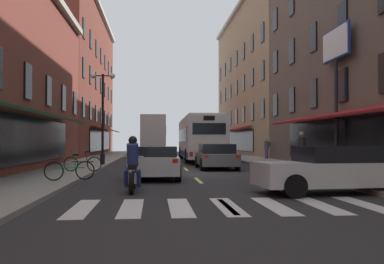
% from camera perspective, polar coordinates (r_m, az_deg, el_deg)
% --- Properties ---
extents(ground_plane, '(34.80, 80.00, 0.10)m').
position_cam_1_polar(ground_plane, '(19.92, -0.19, -5.68)').
color(ground_plane, '#28282B').
extents(lane_centre_dashes, '(0.14, 73.90, 0.01)m').
position_cam_1_polar(lane_centre_dashes, '(19.66, -0.13, -5.58)').
color(lane_centre_dashes, '#DBCC4C').
rests_on(lane_centre_dashes, ground).
extents(crosswalk_near, '(7.10, 2.80, 0.01)m').
position_cam_1_polar(crosswalk_near, '(10.04, 4.76, -9.83)').
color(crosswalk_near, silver).
rests_on(crosswalk_near, ground).
extents(sidewalk_left, '(3.00, 80.00, 0.14)m').
position_cam_1_polar(sidewalk_left, '(20.28, -17.11, -5.21)').
color(sidewalk_left, gray).
rests_on(sidewalk_left, ground).
extents(sidewalk_right, '(3.00, 80.00, 0.14)m').
position_cam_1_polar(sidewalk_right, '(21.24, 15.94, -5.03)').
color(sidewalk_right, gray).
rests_on(sidewalk_right, ground).
extents(billboard_sign, '(0.40, 2.91, 6.84)m').
position_cam_1_polar(billboard_sign, '(22.04, 18.61, 8.94)').
color(billboard_sign, black).
rests_on(billboard_sign, sidewalk_right).
extents(transit_bus, '(2.75, 12.23, 3.27)m').
position_cam_1_polar(transit_bus, '(32.22, 1.02, -0.82)').
color(transit_bus, silver).
rests_on(transit_bus, ground).
extents(box_truck, '(2.51, 7.88, 3.99)m').
position_cam_1_polar(box_truck, '(43.60, -5.20, -0.47)').
color(box_truck, black).
rests_on(box_truck, ground).
extents(sedan_near, '(1.94, 4.30, 1.41)m').
position_cam_1_polar(sedan_near, '(55.66, -5.28, -1.99)').
color(sedan_near, navy).
rests_on(sedan_near, ground).
extents(sedan_mid, '(2.05, 4.67, 1.29)m').
position_cam_1_polar(sedan_mid, '(17.43, -5.05, -3.93)').
color(sedan_mid, silver).
rests_on(sedan_mid, ground).
extents(sedan_far, '(2.04, 4.27, 1.35)m').
position_cam_1_polar(sedan_far, '(22.98, 3.26, -3.24)').
color(sedan_far, '#515154').
rests_on(sedan_far, ground).
extents(sedan_rear, '(4.86, 2.19, 1.36)m').
position_cam_1_polar(sedan_rear, '(13.08, 19.05, -4.69)').
color(sedan_rear, silver).
rests_on(sedan_rear, ground).
extents(motorcycle_rider, '(0.62, 2.07, 1.66)m').
position_cam_1_polar(motorcycle_rider, '(12.94, -7.90, -4.74)').
color(motorcycle_rider, black).
rests_on(motorcycle_rider, ground).
extents(bicycle_near, '(1.71, 0.48, 0.91)m').
position_cam_1_polar(bicycle_near, '(19.90, -14.35, -4.06)').
color(bicycle_near, black).
rests_on(bicycle_near, sidewalk_left).
extents(bicycle_mid, '(1.67, 0.58, 0.91)m').
position_cam_1_polar(bicycle_mid, '(15.56, -15.96, -4.86)').
color(bicycle_mid, black).
rests_on(bicycle_mid, sidewalk_left).
extents(pedestrian_near, '(0.51, 0.48, 1.58)m').
position_cam_1_polar(pedestrian_near, '(33.18, 9.91, -2.10)').
color(pedestrian_near, '#66387F').
rests_on(pedestrian_near, sidewalk_right).
extents(pedestrian_mid, '(0.36, 0.36, 1.82)m').
position_cam_1_polar(pedestrian_mid, '(21.46, 14.41, -2.29)').
color(pedestrian_mid, '#66387F').
rests_on(pedestrian_mid, sidewalk_right).
extents(street_lamp_twin, '(1.42, 0.32, 5.33)m').
position_cam_1_polar(street_lamp_twin, '(25.51, -11.80, 2.39)').
color(street_lamp_twin, black).
rests_on(street_lamp_twin, sidewalk_left).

